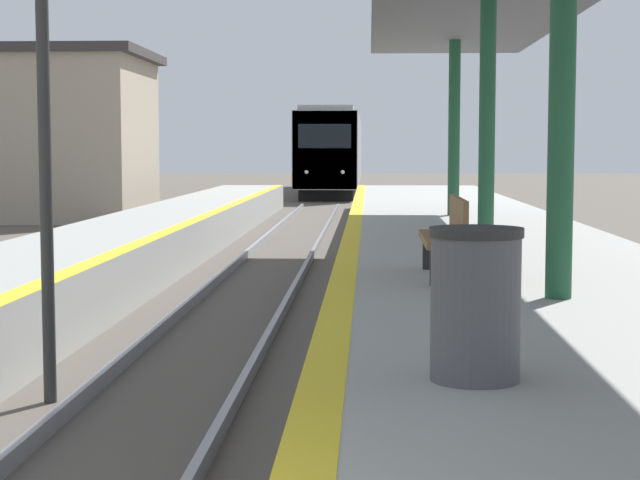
# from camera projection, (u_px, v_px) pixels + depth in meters

# --- Properties ---
(train) EXTENTS (2.89, 21.96, 4.29)m
(train) POSITION_uv_depth(u_px,v_px,m) (333.00, 152.00, 57.47)
(train) COLOR black
(train) RESTS_ON ground
(signal_near) EXTENTS (0.36, 0.31, 5.02)m
(signal_near) POSITION_uv_depth(u_px,v_px,m) (42.00, 28.00, 9.73)
(signal_near) COLOR #2D2D2D
(signal_near) RESTS_ON ground
(trash_bin) EXTENTS (0.60, 0.60, 0.98)m
(trash_bin) POSITION_uv_depth(u_px,v_px,m) (475.00, 304.00, 6.80)
(trash_bin) COLOR #4C4C51
(trash_bin) RESTS_ON platform_right
(bench) EXTENTS (0.44, 1.94, 0.92)m
(bench) POSITION_uv_depth(u_px,v_px,m) (448.00, 234.00, 12.26)
(bench) COLOR brown
(bench) RESTS_ON platform_right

